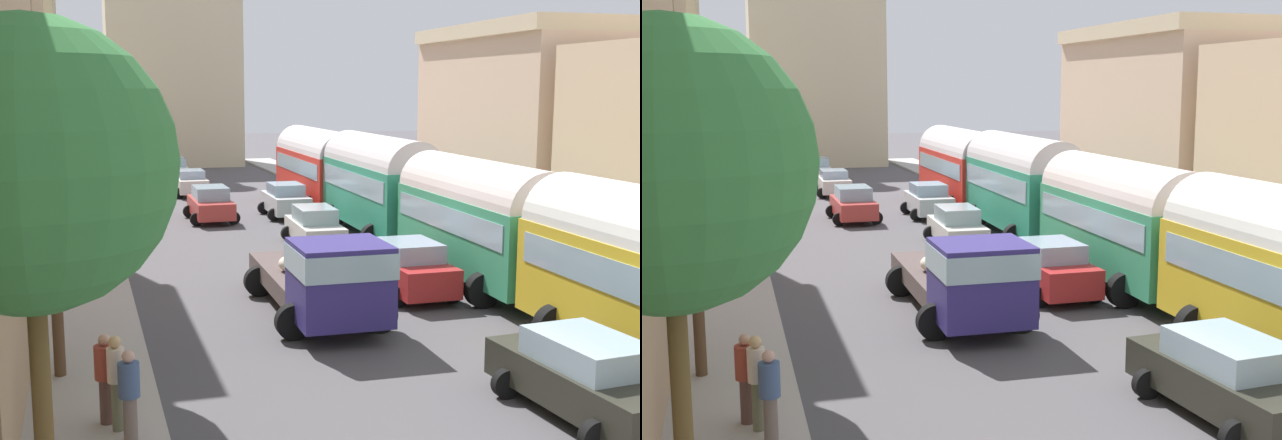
# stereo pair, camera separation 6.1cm
# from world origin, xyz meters

# --- Properties ---
(ground_plane) EXTENTS (154.00, 154.00, 0.00)m
(ground_plane) POSITION_xyz_m (0.00, 27.00, 0.00)
(ground_plane) COLOR #4E4B4F
(sidewalk_left) EXTENTS (2.50, 70.00, 0.14)m
(sidewalk_left) POSITION_xyz_m (-7.25, 27.00, 0.07)
(sidewalk_left) COLOR #B2A8A2
(sidewalk_left) RESTS_ON ground
(sidewalk_right) EXTENTS (2.50, 70.00, 0.14)m
(sidewalk_right) POSITION_xyz_m (7.25, 27.00, 0.07)
(sidewalk_right) COLOR #A6A4A0
(sidewalk_right) RESTS_ON ground
(building_left_3) EXTENTS (4.41, 12.15, 8.31)m
(building_left_3) POSITION_xyz_m (-10.71, 35.71, 4.15)
(building_left_3) COLOR beige
(building_left_3) RESTS_ON ground
(building_left_4) EXTENTS (4.88, 9.78, 13.36)m
(building_left_4) POSITION_xyz_m (-10.72, 47.58, 6.71)
(building_left_4) COLOR tan
(building_left_4) RESTS_ON ground
(building_right_2) EXTENTS (4.74, 10.90, 8.81)m
(building_right_2) POSITION_xyz_m (10.65, 24.18, 4.43)
(building_right_2) COLOR beige
(building_right_2) RESTS_ON ground
(distant_church) EXTENTS (10.29, 7.29, 20.70)m
(distant_church) POSITION_xyz_m (-0.00, 59.28, 7.65)
(distant_church) COLOR beige
(distant_church) RESTS_ON ground
(parked_bus_1) EXTENTS (3.29, 8.17, 3.98)m
(parked_bus_1) POSITION_xyz_m (4.60, 15.50, 2.20)
(parked_bus_1) COLOR #399E6D
(parked_bus_1) RESTS_ON ground
(parked_bus_2) EXTENTS (3.42, 8.88, 4.24)m
(parked_bus_2) POSITION_xyz_m (4.60, 24.50, 2.35)
(parked_bus_2) COLOR #2C9670
(parked_bus_2) RESTS_ON ground
(parked_bus_3) EXTENTS (3.41, 9.31, 4.08)m
(parked_bus_3) POSITION_xyz_m (4.60, 33.50, 2.25)
(parked_bus_3) COLOR red
(parked_bus_3) RESTS_ON ground
(cargo_truck_0) EXTENTS (3.25, 7.48, 2.43)m
(cargo_truck_0) POSITION_xyz_m (-1.27, 12.79, 1.26)
(cargo_truck_0) COLOR navy
(cargo_truck_0) RESTS_ON ground
(car_0) EXTENTS (2.30, 4.06, 1.63)m
(car_0) POSITION_xyz_m (-1.57, 30.37, 0.81)
(car_0) COLOR #B83732
(car_0) RESTS_ON ground
(car_1) EXTENTS (2.26, 3.85, 1.49)m
(car_1) POSITION_xyz_m (-1.26, 39.82, 0.76)
(car_1) COLOR silver
(car_1) RESTS_ON ground
(car_2) EXTENTS (2.37, 4.25, 1.59)m
(car_2) POSITION_xyz_m (-1.37, 47.68, 0.79)
(car_2) COLOR silver
(car_2) RESTS_ON ground
(car_3) EXTENTS (2.53, 4.46, 1.57)m
(car_3) POSITION_xyz_m (1.67, 5.41, 0.79)
(car_3) COLOR #2C2C23
(car_3) RESTS_ON ground
(car_4) EXTENTS (2.28, 3.75, 1.66)m
(car_4) POSITION_xyz_m (2.01, 14.84, 0.83)
(car_4) COLOR #AF2424
(car_4) RESTS_ON ground
(car_5) EXTENTS (2.33, 4.21, 1.55)m
(car_5) POSITION_xyz_m (1.43, 23.15, 0.77)
(car_5) COLOR silver
(car_5) RESTS_ON ground
(car_6) EXTENTS (2.33, 3.81, 1.62)m
(car_6) POSITION_xyz_m (2.11, 30.60, 0.81)
(car_6) COLOR silver
(car_6) RESTS_ON ground
(pedestrian_0) EXTENTS (0.32, 0.32, 1.88)m
(pedestrian_0) POSITION_xyz_m (-6.85, 6.94, 1.09)
(pedestrian_0) COLOR #6A6E53
(pedestrian_0) RESTS_ON ground
(pedestrian_1) EXTENTS (0.41, 0.41, 1.75)m
(pedestrian_1) POSITION_xyz_m (-6.66, 6.47, 0.99)
(pedestrian_1) COLOR #70605A
(pedestrian_1) RESTS_ON ground
(pedestrian_2) EXTENTS (0.43, 0.43, 1.90)m
(pedestrian_2) POSITION_xyz_m (-6.97, 20.35, 1.10)
(pedestrian_2) COLOR #251E4B
(pedestrian_2) RESTS_ON ground
(pedestrian_3) EXTENTS (0.48, 0.48, 1.81)m
(pedestrian_3) POSITION_xyz_m (-7.03, 7.33, 1.03)
(pedestrian_3) COLOR brown
(pedestrian_3) RESTS_ON ground
(roadside_tree_0) EXTENTS (3.77, 3.77, 7.09)m
(roadside_tree_0) POSITION_xyz_m (-7.90, 3.54, 5.19)
(roadside_tree_0) COLOR brown
(roadside_tree_0) RESTS_ON ground
(roadside_tree_1) EXTENTS (3.33, 3.33, 6.10)m
(roadside_tree_1) POSITION_xyz_m (-7.90, 10.18, 4.43)
(roadside_tree_1) COLOR brown
(roadside_tree_1) RESTS_ON ground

